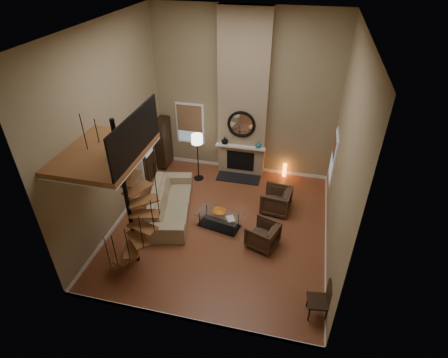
% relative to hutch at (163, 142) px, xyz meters
% --- Properties ---
extents(ground, '(6.00, 6.50, 0.01)m').
position_rel_hutch_xyz_m(ground, '(2.81, -2.82, -0.95)').
color(ground, '#9B5532').
rests_on(ground, ground).
extents(back_wall, '(6.00, 0.02, 5.50)m').
position_rel_hutch_xyz_m(back_wall, '(2.81, 0.43, 1.80)').
color(back_wall, '#958460').
rests_on(back_wall, ground).
extents(front_wall, '(6.00, 0.02, 5.50)m').
position_rel_hutch_xyz_m(front_wall, '(2.81, -6.07, 1.80)').
color(front_wall, '#958460').
rests_on(front_wall, ground).
extents(left_wall, '(0.02, 6.50, 5.50)m').
position_rel_hutch_xyz_m(left_wall, '(-0.19, -2.82, 1.80)').
color(left_wall, '#958460').
rests_on(left_wall, ground).
extents(right_wall, '(0.02, 6.50, 5.50)m').
position_rel_hutch_xyz_m(right_wall, '(5.81, -2.82, 1.80)').
color(right_wall, '#958460').
rests_on(right_wall, ground).
extents(ceiling, '(6.00, 6.50, 0.01)m').
position_rel_hutch_xyz_m(ceiling, '(2.81, -2.82, 4.54)').
color(ceiling, silver).
rests_on(ceiling, back_wall).
extents(baseboard_back, '(6.00, 0.02, 0.12)m').
position_rel_hutch_xyz_m(baseboard_back, '(2.81, 0.42, -0.89)').
color(baseboard_back, white).
rests_on(baseboard_back, ground).
extents(baseboard_front, '(6.00, 0.02, 0.12)m').
position_rel_hutch_xyz_m(baseboard_front, '(2.81, -6.06, -0.89)').
color(baseboard_front, white).
rests_on(baseboard_front, ground).
extents(baseboard_left, '(0.02, 6.50, 0.12)m').
position_rel_hutch_xyz_m(baseboard_left, '(-0.18, -2.82, -0.89)').
color(baseboard_left, white).
rests_on(baseboard_left, ground).
extents(baseboard_right, '(0.02, 6.50, 0.12)m').
position_rel_hutch_xyz_m(baseboard_right, '(5.80, -2.82, -0.89)').
color(baseboard_right, white).
rests_on(baseboard_right, ground).
extents(chimney_breast, '(1.60, 0.38, 5.50)m').
position_rel_hutch_xyz_m(chimney_breast, '(2.81, 0.24, 1.80)').
color(chimney_breast, '#9A8264').
rests_on(chimney_breast, ground).
extents(hearth, '(1.50, 0.60, 0.04)m').
position_rel_hutch_xyz_m(hearth, '(2.81, -0.25, -0.93)').
color(hearth, black).
rests_on(hearth, ground).
extents(firebox, '(0.95, 0.02, 0.72)m').
position_rel_hutch_xyz_m(firebox, '(2.81, 0.04, -0.40)').
color(firebox, black).
rests_on(firebox, chimney_breast).
extents(mantel, '(1.70, 0.18, 0.06)m').
position_rel_hutch_xyz_m(mantel, '(2.81, -0.04, 0.20)').
color(mantel, white).
rests_on(mantel, chimney_breast).
extents(mirror_frame, '(0.94, 0.10, 0.94)m').
position_rel_hutch_xyz_m(mirror_frame, '(2.81, 0.02, 1.00)').
color(mirror_frame, black).
rests_on(mirror_frame, chimney_breast).
extents(mirror_disc, '(0.80, 0.01, 0.80)m').
position_rel_hutch_xyz_m(mirror_disc, '(2.81, 0.03, 1.00)').
color(mirror_disc, white).
rests_on(mirror_disc, chimney_breast).
extents(vase_left, '(0.24, 0.24, 0.25)m').
position_rel_hutch_xyz_m(vase_left, '(2.26, -0.00, 0.35)').
color(vase_left, black).
rests_on(vase_left, mantel).
extents(vase_right, '(0.20, 0.20, 0.21)m').
position_rel_hutch_xyz_m(vase_right, '(3.41, -0.00, 0.33)').
color(vase_right, '#1C6163').
rests_on(vase_right, mantel).
extents(window_back, '(1.02, 0.06, 1.52)m').
position_rel_hutch_xyz_m(window_back, '(0.91, 0.40, 0.67)').
color(window_back, white).
rests_on(window_back, back_wall).
extents(window_right, '(0.06, 1.02, 1.52)m').
position_rel_hutch_xyz_m(window_right, '(5.78, -0.82, 0.68)').
color(window_right, white).
rests_on(window_right, right_wall).
extents(entry_door, '(0.10, 1.05, 2.16)m').
position_rel_hutch_xyz_m(entry_door, '(-0.14, -1.02, 0.10)').
color(entry_door, white).
rests_on(entry_door, ground).
extents(loft, '(1.70, 2.20, 1.09)m').
position_rel_hutch_xyz_m(loft, '(0.77, -4.62, 2.29)').
color(loft, '#945B30').
rests_on(loft, left_wall).
extents(spiral_stair, '(1.47, 1.47, 4.06)m').
position_rel_hutch_xyz_m(spiral_stair, '(1.03, -4.61, 0.83)').
color(spiral_stair, black).
rests_on(spiral_stair, ground).
extents(hutch, '(0.37, 0.78, 1.75)m').
position_rel_hutch_xyz_m(hutch, '(0.00, 0.00, 0.00)').
color(hutch, black).
rests_on(hutch, ground).
extents(sofa, '(1.74, 3.03, 0.83)m').
position_rel_hutch_xyz_m(sofa, '(1.16, -2.56, -0.55)').
color(sofa, tan).
rests_on(sofa, ground).
extents(armchair_near, '(0.95, 0.93, 0.79)m').
position_rel_hutch_xyz_m(armchair_near, '(4.35, -1.69, -0.60)').
color(armchair_near, '#473021').
rests_on(armchair_near, ground).
extents(armchair_far, '(0.98, 0.97, 0.71)m').
position_rel_hutch_xyz_m(armchair_far, '(4.16, -3.33, -0.60)').
color(armchair_far, '#473021').
rests_on(armchair_far, ground).
extents(coffee_table, '(1.41, 0.90, 0.48)m').
position_rel_hutch_xyz_m(coffee_table, '(2.76, -2.84, -0.67)').
color(coffee_table, silver).
rests_on(coffee_table, ground).
extents(bowl, '(0.36, 0.36, 0.09)m').
position_rel_hutch_xyz_m(bowl, '(2.76, -2.79, -0.45)').
color(bowl, orange).
rests_on(bowl, coffee_table).
extents(book, '(0.32, 0.35, 0.03)m').
position_rel_hutch_xyz_m(book, '(3.11, -2.99, -0.49)').
color(book, gray).
rests_on(book, coffee_table).
extents(floor_lamp, '(0.38, 0.38, 1.70)m').
position_rel_hutch_xyz_m(floor_lamp, '(1.46, -0.57, 0.46)').
color(floor_lamp, black).
rests_on(floor_lamp, ground).
extents(accent_lamp, '(0.13, 0.13, 0.47)m').
position_rel_hutch_xyz_m(accent_lamp, '(4.35, 0.28, -0.70)').
color(accent_lamp, orange).
rests_on(accent_lamp, ground).
extents(side_chair, '(0.52, 0.52, 0.98)m').
position_rel_hutch_xyz_m(side_chair, '(5.68, -5.21, -0.42)').
color(side_chair, black).
rests_on(side_chair, ground).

